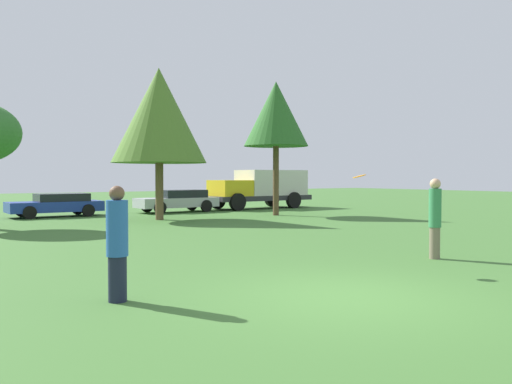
{
  "coord_description": "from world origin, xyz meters",
  "views": [
    {
      "loc": [
        -5.81,
        -5.99,
        1.92
      ],
      "look_at": [
        0.62,
        3.55,
        1.58
      ],
      "focal_mm": 36.25,
      "sensor_mm": 36.0,
      "label": 1
    }
  ],
  "objects": [
    {
      "name": "person_thrower",
      "position": [
        -3.16,
        1.74,
        0.91
      ],
      "size": [
        0.33,
        0.33,
        1.79
      ],
      "rotation": [
        0.0,
        0.0,
        -0.01
      ],
      "color": "#191E33",
      "rests_on": "ground"
    },
    {
      "name": "parked_car_blue",
      "position": [
        0.13,
        20.07,
        0.6
      ],
      "size": [
        4.34,
        1.97,
        1.12
      ],
      "rotation": [
        0.0,
        0.0,
        3.17
      ],
      "color": "#1E389E",
      "rests_on": "ground"
    },
    {
      "name": "tree_2",
      "position": [
        3.54,
        15.64,
        4.66
      ],
      "size": [
        4.24,
        4.24,
        6.8
      ],
      "color": "brown",
      "rests_on": "ground"
    },
    {
      "name": "delivery_truck_yellow",
      "position": [
        12.19,
        20.1,
        1.29
      ],
      "size": [
        6.69,
        2.65,
        2.34
      ],
      "rotation": [
        0.0,
        0.0,
        3.17
      ],
      "color": "#2D2D33",
      "rests_on": "ground"
    },
    {
      "name": "person_catcher",
      "position": [
        4.41,
        1.66,
        0.99
      ],
      "size": [
        0.29,
        0.29,
        1.88
      ],
      "rotation": [
        0.0,
        0.0,
        3.13
      ],
      "color": "#726651",
      "rests_on": "ground"
    },
    {
      "name": "ground_plane",
      "position": [
        0.0,
        0.0,
        0.0
      ],
      "size": [
        120.0,
        120.0,
        0.0
      ],
      "primitive_type": "plane",
      "color": "#3D6B2D"
    },
    {
      "name": "tree_3",
      "position": [
        9.48,
        14.89,
        5.05
      ],
      "size": [
        3.23,
        3.23,
        6.69
      ],
      "color": "brown",
      "rests_on": "ground"
    },
    {
      "name": "frisbee",
      "position": [
        1.96,
        1.7,
        1.93
      ],
      "size": [
        0.28,
        0.27,
        0.11
      ],
      "color": "orange"
    },
    {
      "name": "parked_car_silver",
      "position": [
        6.43,
        19.78,
        0.65
      ],
      "size": [
        4.49,
        1.92,
        1.21
      ],
      "rotation": [
        0.0,
        0.0,
        3.17
      ],
      "color": "#B2B2B7",
      "rests_on": "ground"
    }
  ]
}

